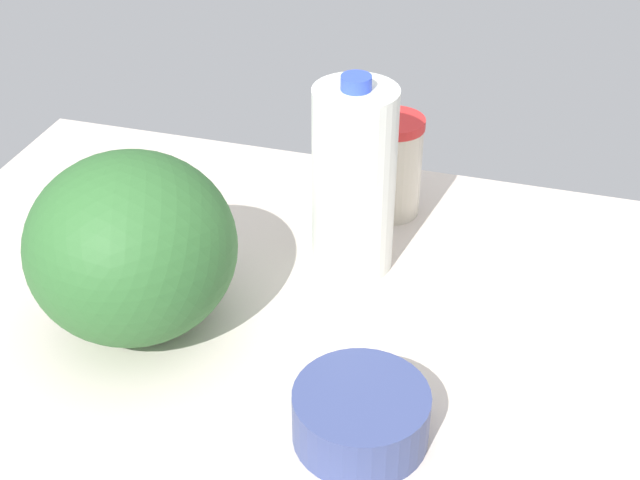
% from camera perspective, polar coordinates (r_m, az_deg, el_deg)
% --- Properties ---
extents(countertop, '(1.20, 0.76, 0.03)m').
position_cam_1_polar(countertop, '(1.18, -0.00, -4.62)').
color(countertop, beige).
rests_on(countertop, ground).
extents(milk_jug, '(0.11, 0.11, 0.28)m').
position_cam_1_polar(milk_jug, '(1.17, 2.17, 3.84)').
color(milk_jug, white).
rests_on(milk_jug, countertop).
extents(watermelon, '(0.25, 0.25, 0.23)m').
position_cam_1_polar(watermelon, '(1.09, -11.95, -0.46)').
color(watermelon, '#31672F').
rests_on(watermelon, countertop).
extents(tumbler_cup, '(0.09, 0.09, 0.15)m').
position_cam_1_polar(tumbler_cup, '(1.32, 4.66, 4.76)').
color(tumbler_cup, beige).
rests_on(tumbler_cup, countertop).
extents(mixing_bowl, '(0.15, 0.15, 0.06)m').
position_cam_1_polar(mixing_bowl, '(0.98, 2.63, -11.17)').
color(mixing_bowl, '#3B487F').
rests_on(mixing_bowl, countertop).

